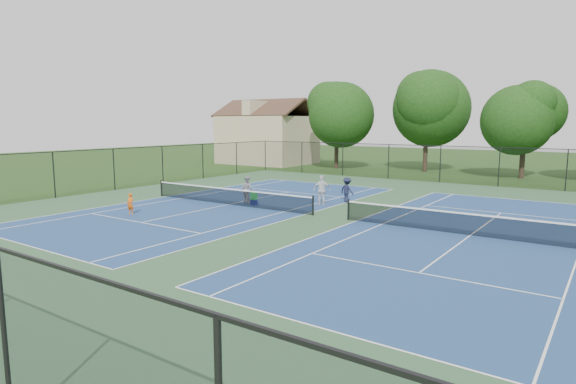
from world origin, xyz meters
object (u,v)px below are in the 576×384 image
Objects in this scene: tree_back_a at (337,111)px; tree_back_c at (525,115)px; clapboard_house at (268,138)px; instructor at (247,189)px; child_player at (130,204)px; bystander_a at (322,190)px; ball_crate at (254,202)px; ball_hopper at (254,196)px; bystander_b at (347,190)px; tree_back_b at (427,105)px.

tree_back_a is 1.09× the size of tree_back_c.
tree_back_c is 28.10m from clapboard_house.
tree_back_a is 5.54× the size of instructor.
child_player is 0.69× the size of instructor.
instructor is 4.57m from bystander_a.
tree_back_c reaches higher than ball_crate.
ball_crate is 0.95× the size of ball_hopper.
ball_hopper is at bearing -113.81° from tree_back_c.
tree_back_c is at bearing 0.00° from clapboard_house.
bystander_b is at bearing 39.43° from child_player.
ball_hopper is (-4.14, -3.96, -0.24)m from bystander_b.
instructor is at bearing -55.29° from clapboard_house.
tree_back_c is (9.00, -1.00, -1.11)m from tree_back_b.
instructor is at bearing -74.11° from tree_back_a.
tree_back_b reaches higher than bystander_b.
bystander_b is 3.96× the size of ball_crate.
ball_crate is at bearing 46.44° from child_player.
tree_back_a is at bearing 107.50° from ball_crate.
tree_back_a reaches higher than instructor.
tree_back_a is 9.24m from tree_back_b.
clapboard_house reaches higher than bystander_b.
tree_back_c is 26.86m from instructor.
child_player is (-5.27, -31.26, -6.03)m from tree_back_b.
tree_back_b is at bearing 67.50° from child_player.
clapboard_house is 29.59m from bystander_b.
child_player is 7.02m from instructor.
child_player is 2.90× the size of ball_crate.
ball_crate is (17.32, -24.21, -2.93)m from clapboard_house.
bystander_a is (4.12, 1.97, 0.06)m from instructor.
clapboard_house is at bearing -26.40° from bystander_b.
child_player is (3.73, -29.26, -5.47)m from tree_back_a.
clapboard_house is at bearing -176.99° from tree_back_b.
ball_hopper is at bearing 46.44° from child_player.
tree_back_c is 23.51m from bystander_a.
tree_back_b is 5.66× the size of bystander_a.
ball_crate is at bearing 60.67° from bystander_b.
child_player is at bearing -65.59° from clapboard_house.
bystander_b is (7.72, 10.02, 0.21)m from child_player.
tree_back_a is 5.89× the size of bystander_b.
bystander_b is (-6.54, -20.25, -4.70)m from tree_back_c.
tree_back_a is 0.91× the size of tree_back_b.
bystander_a is (6.89, 8.42, 0.32)m from child_player.
instructor is at bearing -115.78° from tree_back_c.
clapboard_house is at bearing -81.88° from bystander_a.
bystander_a is at bearing 35.55° from ball_hopper.
bystander_a is at bearing -108.67° from tree_back_c.
clapboard_house reaches higher than instructor.
clapboard_house is 29.87m from ball_hopper.
tree_back_b is 6.46× the size of bystander_b.
child_player is 10.88m from bystander_a.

